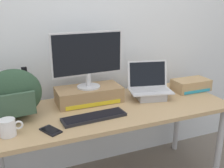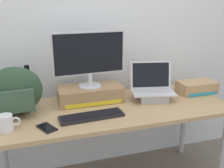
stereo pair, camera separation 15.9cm
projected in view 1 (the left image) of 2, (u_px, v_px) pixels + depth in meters
The scene contains 10 objects.
back_wall at pixel (92, 23), 2.12m from camera, with size 7.00×0.10×2.60m, color silver.
desk at pixel (112, 116), 1.93m from camera, with size 1.77×0.69×0.72m.
toner_box_yellow at pixel (89, 95), 1.99m from camera, with size 0.50×0.25×0.12m.
desktop_monitor at pixel (88, 57), 1.90m from camera, with size 0.56×0.18×0.43m.
open_laptop at pixel (150, 91), 2.08m from camera, with size 0.37×0.29×0.29m.
external_keyboard at pixel (94, 117), 1.72m from camera, with size 0.44×0.15×0.02m.
messenger_backpack at pixel (14, 94), 1.69m from camera, with size 0.39×0.30×0.34m.
coffee_mug at pixel (8, 127), 1.49m from camera, with size 0.13×0.09×0.10m.
cell_phone at pixel (51, 130), 1.55m from camera, with size 0.13×0.16×0.01m.
toner_box_cyan at pixel (191, 85), 2.26m from camera, with size 0.32×0.18×0.10m.
Camera 1 is at (-0.67, -1.63, 1.46)m, focal length 40.92 mm.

